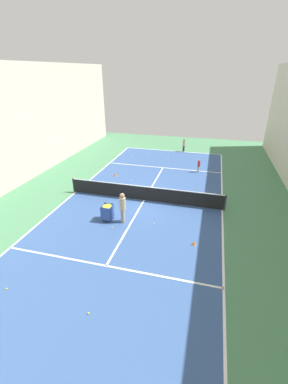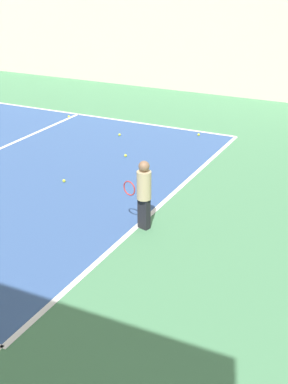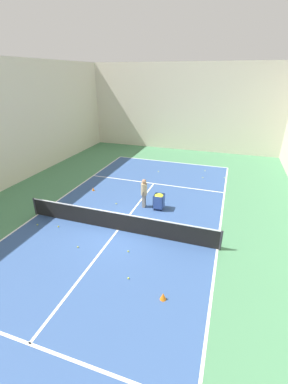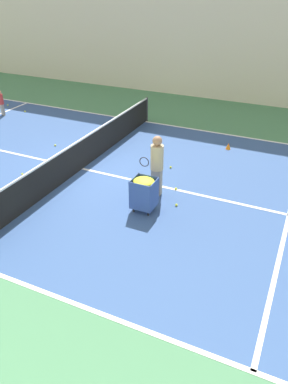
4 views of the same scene
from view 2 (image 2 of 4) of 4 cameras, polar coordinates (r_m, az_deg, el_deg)
line_baseline_near at (r=10.77m, az=1.98°, el=-1.21°), size 9.74×0.10×0.00m
player_near_baseline at (r=9.50m, az=-0.05°, el=0.18°), size 0.32×0.61×1.31m
tennis_ball_2 at (r=11.90m, az=-8.53°, el=1.19°), size 0.07×0.07×0.07m
tennis_ball_3 at (r=13.30m, az=-1.98°, el=3.91°), size 0.07×0.07×0.07m
tennis_ball_8 at (r=14.98m, az=5.85°, el=6.11°), size 0.07×0.07×0.07m
tennis_ball_11 at (r=14.91m, az=-2.63°, el=6.13°), size 0.07×0.07×0.07m
tennis_ball_13 at (r=16.84m, az=-8.02°, el=7.99°), size 0.07×0.07×0.07m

